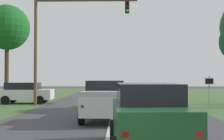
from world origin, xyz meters
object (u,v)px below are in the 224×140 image
Objects in this scene: keep_moving_sign at (209,88)px; crossing_suv_far at (25,92)px; traffic_light at (61,31)px; pickup_truck_lead at (106,100)px; extra_tree_1 at (7,28)px; red_suv_near at (147,116)px.

keep_moving_sign is 14.32m from crossing_suv_far.
pickup_truck_lead is at bearing -64.65° from traffic_light.
crossing_suv_far is 6.17m from extra_tree_1.
crossing_suv_far is at bearing 117.54° from red_suv_near.
traffic_light reaches higher than extra_tree_1.
red_suv_near is at bearing -62.46° from crossing_suv_far.
crossing_suv_far is (-8.43, 16.17, -0.12)m from red_suv_near.
red_suv_near is at bearing -70.16° from traffic_light.
pickup_truck_lead is 9.91m from traffic_light.
red_suv_near is 2.11× the size of keep_moving_sign.
keep_moving_sign is (6.68, 5.41, 0.43)m from pickup_truck_lead.
crossing_suv_far is at bearing 162.64° from keep_moving_sign.
red_suv_near is 1.07× the size of crossing_suv_far.
keep_moving_sign is at bearing -17.36° from crossing_suv_far.
traffic_light is 1.95× the size of crossing_suv_far.
keep_moving_sign is 0.50× the size of crossing_suv_far.
pickup_truck_lead is 2.38× the size of keep_moving_sign.
pickup_truck_lead reaches higher than crossing_suv_far.
red_suv_near is 13.00m from keep_moving_sign.
crossing_suv_far is at bearing 151.31° from traffic_light.
pickup_truck_lead is 11.94m from crossing_suv_far.
crossing_suv_far is (-6.99, 9.68, -0.10)m from pickup_truck_lead.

